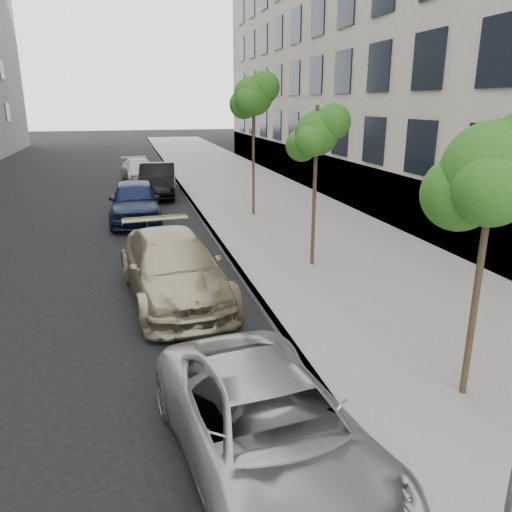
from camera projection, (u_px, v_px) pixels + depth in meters
name	position (u px, v px, depth m)	size (l,w,h in m)	color
sidewalk	(231.00, 180.00, 28.71)	(6.40, 72.00, 0.14)	gray
curb	(177.00, 182.00, 27.96)	(0.15, 72.00, 0.14)	#9E9B93
tree_near	(495.00, 173.00, 6.65)	(1.74, 1.54, 4.19)	#38281C
tree_mid	(317.00, 134.00, 12.62)	(1.52, 1.32, 4.21)	#38281C
tree_far	(254.00, 96.00, 18.33)	(1.77, 1.57, 5.32)	#38281C
minivan	(269.00, 429.00, 5.99)	(2.07, 4.49, 1.25)	#B2B5B7
suv	(173.00, 267.00, 11.47)	(2.07, 5.08, 1.48)	tan
sedan_blue	(135.00, 201.00, 18.85)	(1.84, 4.56, 1.56)	#0F1933
sedan_black	(158.00, 180.00, 23.97)	(1.63, 4.68, 1.54)	black
sedan_rear	(139.00, 170.00, 28.55)	(1.74, 4.29, 1.24)	#A9ACB1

